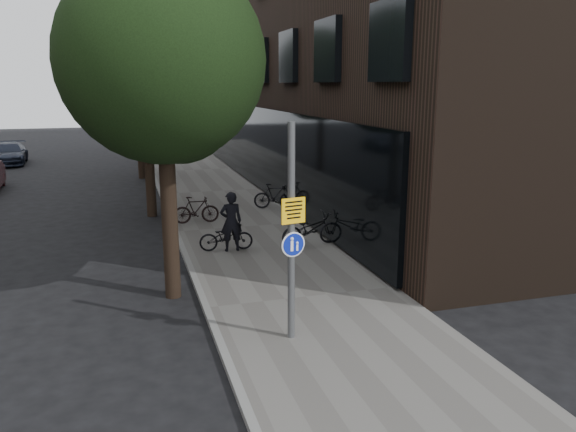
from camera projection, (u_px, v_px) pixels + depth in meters
name	position (u px, v px, depth m)	size (l,w,h in m)	color
ground	(353.00, 374.00, 9.53)	(120.00, 120.00, 0.00)	black
sidewalk	(244.00, 228.00, 18.92)	(4.50, 60.00, 0.12)	#5F5C57
curb_edge	(176.00, 233.00, 18.29)	(0.15, 60.00, 0.13)	slate
building_right_dark_brick	(344.00, 4.00, 30.34)	(12.00, 40.00, 18.00)	black
street_tree_near	(165.00, 69.00, 11.99)	(4.40, 4.40, 7.50)	black
street_tree_mid	(146.00, 75.00, 19.92)	(5.00, 5.00, 7.80)	black
street_tree_far	(138.00, 78.00, 28.32)	(5.00, 5.00, 7.80)	black
signpost	(291.00, 233.00, 10.19)	(0.46, 0.14, 4.05)	#595B5E
pedestrian	(231.00, 222.00, 15.97)	(0.63, 0.41, 1.73)	black
parked_bike_facade_near	(311.00, 229.00, 16.62)	(0.65, 1.87, 0.98)	black
parked_bike_facade_far	(275.00, 196.00, 21.56)	(0.46, 1.61, 0.97)	black
parked_bike_curb_near	(226.00, 237.00, 16.12)	(0.54, 1.54, 0.81)	black
parked_bike_curb_far	(196.00, 210.00, 19.28)	(0.44, 1.55, 0.93)	black
parked_car_far	(10.00, 154.00, 34.29)	(1.81, 4.46, 1.29)	#1C2333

